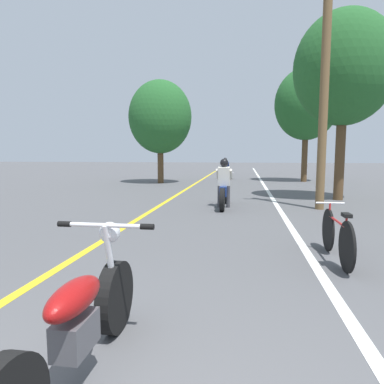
% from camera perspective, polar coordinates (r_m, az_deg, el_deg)
% --- Properties ---
extents(lane_stripe_center, '(0.14, 48.00, 0.01)m').
position_cam_1_polar(lane_stripe_center, '(14.37, -1.60, 0.09)').
color(lane_stripe_center, yellow).
rests_on(lane_stripe_center, ground).
extents(lane_stripe_edge, '(0.14, 48.00, 0.01)m').
position_cam_1_polar(lane_stripe_edge, '(14.19, 12.71, -0.15)').
color(lane_stripe_edge, white).
rests_on(lane_stripe_edge, ground).
extents(utility_pole, '(1.10, 0.24, 6.50)m').
position_cam_1_polar(utility_pole, '(10.54, 21.18, 15.57)').
color(utility_pole, brown).
rests_on(utility_pole, ground).
extents(roadside_tree_right_near, '(3.28, 2.95, 6.29)m').
position_cam_1_polar(roadside_tree_right_near, '(13.05, 24.02, 18.23)').
color(roadside_tree_right_near, '#513A23').
rests_on(roadside_tree_right_near, ground).
extents(roadside_tree_right_far, '(3.47, 3.13, 6.33)m').
position_cam_1_polar(roadside_tree_right_far, '(20.59, 18.53, 13.70)').
color(roadside_tree_right_far, '#513A23').
rests_on(roadside_tree_right_far, ground).
extents(roadside_tree_left, '(3.35, 3.01, 5.45)m').
position_cam_1_polar(roadside_tree_left, '(18.63, -5.34, 12.31)').
color(roadside_tree_left, '#513A23').
rests_on(roadside_tree_left, ground).
extents(motorcycle_foreground, '(0.82, 2.10, 1.03)m').
position_cam_1_polar(motorcycle_foreground, '(2.65, -18.48, -20.11)').
color(motorcycle_foreground, black).
rests_on(motorcycle_foreground, ground).
extents(motorcycle_rider_lead, '(0.50, 2.18, 1.44)m').
position_cam_1_polar(motorcycle_rider_lead, '(10.20, 5.34, 0.53)').
color(motorcycle_rider_lead, black).
rests_on(motorcycle_rider_lead, ground).
extents(motorcycle_rider_far, '(0.50, 2.10, 1.34)m').
position_cam_1_polar(motorcycle_rider_far, '(21.39, 5.53, 3.49)').
color(motorcycle_rider_far, black).
rests_on(motorcycle_rider_far, ground).
extents(bicycle_parked, '(0.44, 1.74, 0.81)m').
position_cam_1_polar(bicycle_parked, '(5.55, 22.98, -6.75)').
color(bicycle_parked, black).
rests_on(bicycle_parked, ground).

